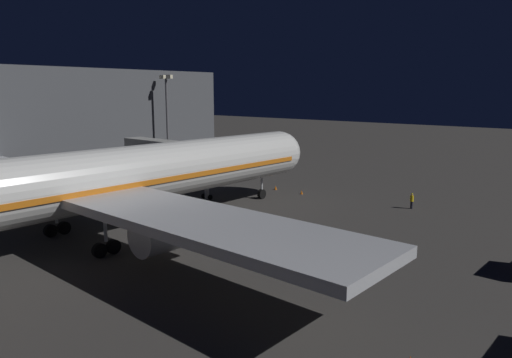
% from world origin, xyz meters
% --- Properties ---
extents(ground_plane, '(320.00, 320.00, 0.00)m').
position_xyz_m(ground_plane, '(0.00, 0.00, 0.00)').
color(ground_plane, '#383533').
extents(airliner_at_gate, '(56.45, 58.63, 19.83)m').
position_xyz_m(airliner_at_gate, '(-0.00, 8.53, 5.37)').
color(airliner_at_gate, silver).
rests_on(airliner_at_gate, ground_plane).
extents(jet_bridge, '(18.45, 3.40, 7.02)m').
position_xyz_m(jet_bridge, '(10.15, -9.77, 5.49)').
color(jet_bridge, '#9E9E99').
rests_on(jet_bridge, ground_plane).
extents(apron_floodlight_mast, '(2.90, 0.50, 15.94)m').
position_xyz_m(apron_floodlight_mast, '(25.50, -20.01, 9.37)').
color(apron_floodlight_mast, '#59595E').
rests_on(apron_floodlight_mast, ground_plane).
extents(ground_crew_marshaller_fwd, '(0.40, 0.40, 1.83)m').
position_xyz_m(ground_crew_marshaller_fwd, '(-16.36, -21.79, 1.01)').
color(ground_crew_marshaller_fwd, black).
rests_on(ground_crew_marshaller_fwd, ground_plane).
extents(traffic_cone_nose_port, '(0.36, 0.36, 0.55)m').
position_xyz_m(traffic_cone_nose_port, '(-2.20, -19.89, 0.28)').
color(traffic_cone_nose_port, orange).
rests_on(traffic_cone_nose_port, ground_plane).
extents(traffic_cone_nose_starboard, '(0.36, 0.36, 0.55)m').
position_xyz_m(traffic_cone_nose_starboard, '(2.20, -19.89, 0.28)').
color(traffic_cone_nose_starboard, orange).
rests_on(traffic_cone_nose_starboard, ground_plane).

